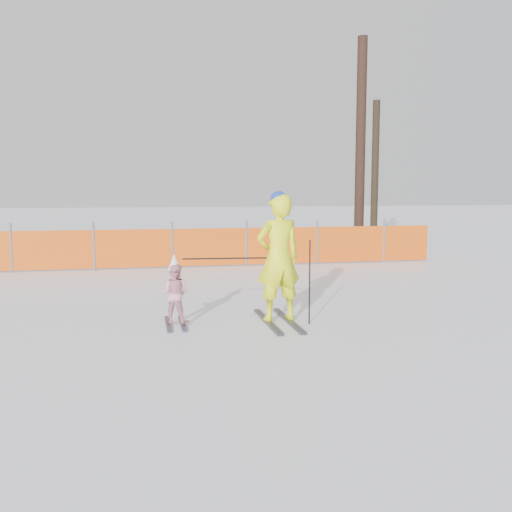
{
  "coord_description": "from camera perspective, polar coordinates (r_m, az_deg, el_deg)",
  "views": [
    {
      "loc": [
        -1.87,
        -8.56,
        2.08
      ],
      "look_at": [
        0.0,
        0.5,
        1.0
      ],
      "focal_mm": 40.0,
      "sensor_mm": 36.0,
      "label": 1
    }
  ],
  "objects": [
    {
      "name": "ground",
      "position": [
        9.0,
        0.65,
        -6.7
      ],
      "size": [
        120.0,
        120.0,
        0.0
      ],
      "primitive_type": "plane",
      "color": "white",
      "rests_on": "ground"
    },
    {
      "name": "adult",
      "position": [
        8.88,
        2.25,
        -0.14
      ],
      "size": [
        0.78,
        1.72,
        2.06
      ],
      "color": "black",
      "rests_on": "ground"
    },
    {
      "name": "safety_fence",
      "position": [
        15.22,
        -9.81,
        0.82
      ],
      "size": [
        15.37,
        0.06,
        1.25
      ],
      "color": "#595960",
      "rests_on": "ground"
    },
    {
      "name": "ski_poles",
      "position": [
        8.8,
        1.16,
        -1.41
      ],
      "size": [
        1.94,
        0.37,
        1.32
      ],
      "color": "black",
      "rests_on": "ground"
    },
    {
      "name": "child",
      "position": [
        8.87,
        -8.13,
        -3.67
      ],
      "size": [
        0.55,
        1.03,
        1.1
      ],
      "color": "black",
      "rests_on": "ground"
    },
    {
      "name": "tree_trunks",
      "position": [
        20.63,
        10.89,
        9.9
      ],
      "size": [
        1.49,
        1.78,
        7.16
      ],
      "color": "black",
      "rests_on": "ground"
    }
  ]
}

